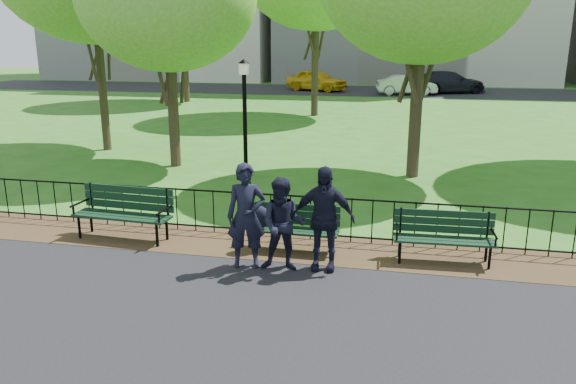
% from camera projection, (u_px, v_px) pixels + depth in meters
% --- Properties ---
extents(ground, '(120.00, 120.00, 0.00)m').
position_uv_depth(ground, '(278.00, 280.00, 9.26)').
color(ground, '#2D5D18').
extents(dirt_strip, '(60.00, 1.60, 0.01)m').
position_uv_depth(dirt_strip, '(295.00, 247.00, 10.67)').
color(dirt_strip, '#3A2817').
rests_on(dirt_strip, ground).
extents(far_street, '(70.00, 9.00, 0.01)m').
position_uv_depth(far_street, '(383.00, 91.00, 42.26)').
color(far_street, black).
rests_on(far_street, ground).
extents(iron_fence, '(24.06, 0.06, 1.00)m').
position_uv_depth(iron_fence, '(301.00, 215.00, 11.01)').
color(iron_fence, black).
rests_on(iron_fence, ground).
extents(park_bench_main, '(1.69, 0.54, 0.94)m').
position_uv_depth(park_bench_main, '(277.00, 220.00, 10.40)').
color(park_bench_main, black).
rests_on(park_bench_main, ground).
extents(park_bench_left_a, '(2.00, 0.74, 1.12)m').
position_uv_depth(park_bench_left_a, '(125.00, 207.00, 11.04)').
color(park_bench_left_a, black).
rests_on(park_bench_left_a, ground).
extents(park_bench_right_a, '(1.76, 0.61, 0.99)m').
position_uv_depth(park_bench_right_a, '(444.00, 231.00, 9.88)').
color(park_bench_right_a, black).
rests_on(park_bench_right_a, ground).
extents(lamppost, '(0.30, 0.30, 3.35)m').
position_uv_depth(lamppost, '(245.00, 119.00, 14.54)').
color(lamppost, black).
rests_on(lamppost, ground).
extents(person_left, '(0.74, 0.57, 1.83)m').
position_uv_depth(person_left, '(246.00, 216.00, 9.55)').
color(person_left, black).
rests_on(person_left, asphalt_path).
extents(person_mid, '(0.81, 0.47, 1.61)m').
position_uv_depth(person_mid, '(283.00, 225.00, 9.44)').
color(person_mid, black).
rests_on(person_mid, asphalt_path).
extents(person_right, '(1.08, 0.47, 1.81)m').
position_uv_depth(person_right, '(323.00, 218.00, 9.45)').
color(person_right, black).
rests_on(person_right, asphalt_path).
extents(taxi, '(5.08, 3.59, 1.61)m').
position_uv_depth(taxi, '(317.00, 80.00, 42.31)').
color(taxi, gold).
rests_on(taxi, far_street).
extents(sedan_silver, '(4.35, 2.12, 1.38)m').
position_uv_depth(sedan_silver, '(406.00, 85.00, 39.39)').
color(sedan_silver, '#AAADB2').
rests_on(sedan_silver, far_street).
extents(sedan_dark, '(5.86, 4.21, 1.58)m').
position_uv_depth(sedan_dark, '(448.00, 82.00, 40.50)').
color(sedan_dark, black).
rests_on(sedan_dark, far_street).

